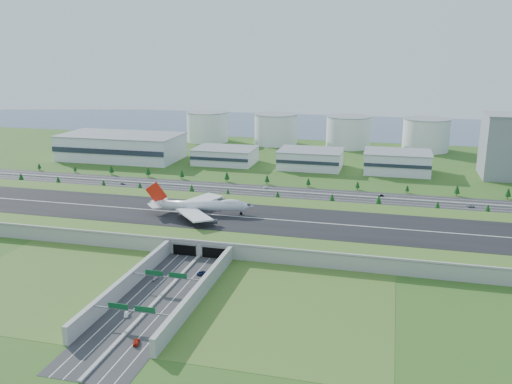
% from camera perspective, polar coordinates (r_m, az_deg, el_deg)
% --- Properties ---
extents(ground, '(1200.00, 1200.00, 0.00)m').
position_cam_1_polar(ground, '(346.29, -3.14, -3.80)').
color(ground, '#294917').
rests_on(ground, ground).
extents(airfield_deck, '(520.00, 100.00, 9.20)m').
position_cam_1_polar(airfield_deck, '(344.91, -3.16, -3.16)').
color(airfield_deck, gray).
rests_on(airfield_deck, ground).
extents(underpass_road, '(38.80, 120.40, 8.00)m').
position_cam_1_polar(underpass_road, '(258.64, -9.80, -9.94)').
color(underpass_road, '#28282B').
rests_on(underpass_road, ground).
extents(sign_gantry_near, '(38.70, 0.70, 9.80)m').
position_cam_1_polar(sign_gantry_near, '(260.82, -9.45, -8.85)').
color(sign_gantry_near, gray).
rests_on(sign_gantry_near, ground).
extents(sign_gantry_far, '(38.70, 0.70, 9.80)m').
position_cam_1_polar(sign_gantry_far, '(232.44, -12.95, -12.15)').
color(sign_gantry_far, gray).
rests_on(sign_gantry_far, ground).
extents(north_expressway, '(560.00, 36.00, 0.12)m').
position_cam_1_polar(north_expressway, '(433.96, 0.58, 0.12)').
color(north_expressway, '#28282B').
rests_on(north_expressway, ground).
extents(tree_row, '(508.10, 48.49, 8.38)m').
position_cam_1_polar(tree_row, '(433.93, 1.54, 0.75)').
color(tree_row, '#3D2819').
rests_on(tree_row, ground).
extents(hangar_west, '(120.00, 60.00, 25.00)m').
position_cam_1_polar(hangar_west, '(574.16, -13.98, 4.63)').
color(hangar_west, silver).
rests_on(hangar_west, ground).
extents(hangar_mid_a, '(58.00, 42.00, 15.00)m').
position_cam_1_polar(hangar_mid_a, '(537.25, -3.25, 3.82)').
color(hangar_mid_a, silver).
rests_on(hangar_mid_a, ground).
extents(hangar_mid_b, '(58.00, 42.00, 17.00)m').
position_cam_1_polar(hangar_mid_b, '(518.33, 5.77, 3.47)').
color(hangar_mid_b, silver).
rests_on(hangar_mid_b, ground).
extents(hangar_mid_c, '(58.00, 42.00, 19.00)m').
position_cam_1_polar(hangar_mid_c, '(512.88, 14.65, 3.04)').
color(hangar_mid_c, silver).
rests_on(hangar_mid_c, ground).
extents(office_tower, '(46.00, 46.00, 55.00)m').
position_cam_1_polar(office_tower, '(524.35, 25.23, 4.35)').
color(office_tower, gray).
rests_on(office_tower, ground).
extents(fuel_tank_a, '(50.00, 50.00, 35.00)m').
position_cam_1_polar(fuel_tank_a, '(666.59, -5.12, 6.84)').
color(fuel_tank_a, silver).
rests_on(fuel_tank_a, ground).
extents(fuel_tank_b, '(50.00, 50.00, 35.00)m').
position_cam_1_polar(fuel_tank_b, '(643.71, 2.09, 6.60)').
color(fuel_tank_b, silver).
rests_on(fuel_tank_b, ground).
extents(fuel_tank_c, '(50.00, 50.00, 35.00)m').
position_cam_1_polar(fuel_tank_c, '(631.54, 9.70, 6.23)').
color(fuel_tank_c, silver).
rests_on(fuel_tank_c, ground).
extents(fuel_tank_d, '(50.00, 50.00, 35.00)m').
position_cam_1_polar(fuel_tank_d, '(630.69, 17.45, 5.75)').
color(fuel_tank_d, silver).
rests_on(fuel_tank_d, ground).
extents(bay_water, '(1200.00, 260.00, 0.06)m').
position_cam_1_polar(bay_water, '(806.47, 7.11, 6.95)').
color(bay_water, '#344964').
rests_on(bay_water, ground).
extents(boeing_747, '(68.25, 63.90, 21.32)m').
position_cam_1_polar(boeing_747, '(346.75, -5.88, -1.40)').
color(boeing_747, silver).
rests_on(boeing_747, airfield_deck).
extents(car_0, '(2.20, 4.20, 1.36)m').
position_cam_1_polar(car_0, '(275.68, -10.62, -8.95)').
color(car_0, '#B9B8BD').
rests_on(car_0, ground).
extents(car_1, '(3.29, 5.05, 1.57)m').
position_cam_1_polar(car_1, '(244.14, -13.49, -12.39)').
color(car_1, white).
rests_on(car_1, ground).
extents(car_2, '(4.36, 6.10, 1.54)m').
position_cam_1_polar(car_2, '(278.71, -5.75, -8.46)').
color(car_2, '#0C173E').
rests_on(car_2, ground).
extents(car_3, '(4.00, 6.05, 1.63)m').
position_cam_1_polar(car_3, '(222.90, -12.51, -15.13)').
color(car_3, red).
rests_on(car_3, ground).
extents(car_4, '(4.01, 1.62, 1.37)m').
position_cam_1_polar(car_4, '(467.05, -13.84, 0.85)').
color(car_4, slate).
rests_on(car_4, ground).
extents(car_5, '(5.05, 2.61, 1.59)m').
position_cam_1_polar(car_5, '(428.37, 12.96, -0.35)').
color(car_5, black).
rests_on(car_5, ground).
extents(car_6, '(6.18, 4.18, 1.57)m').
position_cam_1_polar(car_6, '(419.18, 21.65, -1.38)').
color(car_6, '#B5B5BA').
rests_on(car_6, ground).
extents(car_7, '(5.11, 3.42, 1.37)m').
position_cam_1_polar(car_7, '(442.15, 0.95, 0.50)').
color(car_7, white).
rests_on(car_7, ground).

